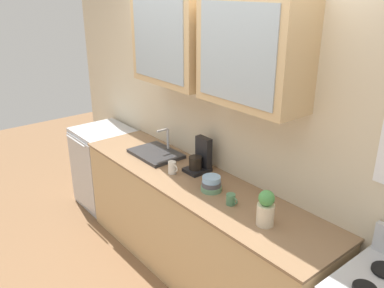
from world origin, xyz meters
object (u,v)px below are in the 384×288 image
(dishwasher, at_px, (105,167))
(coffee_maker, at_px, (200,159))
(cup_near_sink, at_px, (172,168))
(cup_near_bowls, at_px, (231,199))
(vase, at_px, (266,208))
(sink_faucet, at_px, (156,153))
(bowl_stack, at_px, (211,184))

(dishwasher, relative_size, coffee_maker, 3.11)
(cup_near_sink, distance_m, cup_near_bowls, 0.68)
(cup_near_bowls, height_order, dishwasher, cup_near_bowls)
(cup_near_sink, distance_m, coffee_maker, 0.24)
(vase, bearing_deg, coffee_maker, 167.36)
(vase, distance_m, cup_near_sink, 1.00)
(sink_faucet, bearing_deg, vase, -4.15)
(cup_near_bowls, bearing_deg, coffee_maker, 161.35)
(vase, relative_size, dishwasher, 0.28)
(bowl_stack, height_order, cup_near_sink, bowl_stack)
(dishwasher, bearing_deg, vase, -1.02)
(cup_near_bowls, distance_m, dishwasher, 2.11)
(sink_faucet, height_order, dishwasher, sink_faucet)
(bowl_stack, distance_m, cup_near_sink, 0.43)
(dishwasher, distance_m, coffee_maker, 1.58)
(sink_faucet, height_order, cup_near_sink, sink_faucet)
(sink_faucet, height_order, bowl_stack, sink_faucet)
(cup_near_sink, xyz_separation_m, coffee_maker, (0.10, 0.21, 0.05))
(dishwasher, xyz_separation_m, coffee_maker, (1.47, 0.16, 0.56))
(vase, distance_m, cup_near_bowls, 0.34)
(sink_faucet, relative_size, vase, 1.91)
(cup_near_bowls, bearing_deg, vase, -1.40)
(vase, distance_m, dishwasher, 2.44)
(sink_faucet, bearing_deg, cup_near_bowls, -4.98)
(cup_near_sink, relative_size, cup_near_bowls, 1.06)
(bowl_stack, distance_m, vase, 0.58)
(sink_faucet, relative_size, dishwasher, 0.53)
(bowl_stack, relative_size, vase, 0.65)
(dishwasher, height_order, coffee_maker, coffee_maker)
(dishwasher, bearing_deg, bowl_stack, -0.10)
(bowl_stack, height_order, dishwasher, bowl_stack)
(sink_faucet, relative_size, cup_near_bowls, 4.75)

